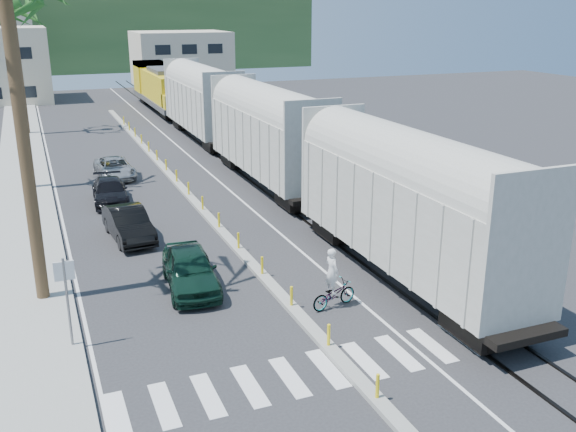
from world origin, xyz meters
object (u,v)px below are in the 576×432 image
at_px(car_lead, 190,269).
at_px(street_sign, 66,290).
at_px(cyclist, 333,289).
at_px(car_second, 128,224).

bearing_deg(car_lead, street_sign, -140.57).
relative_size(street_sign, cyclist, 1.36).
relative_size(car_second, cyclist, 2.05).
height_order(street_sign, car_lead, street_sign).
bearing_deg(car_second, car_lead, -83.43).
relative_size(street_sign, car_second, 0.66).
distance_m(street_sign, car_lead, 5.54).
height_order(street_sign, cyclist, street_sign).
xyz_separation_m(car_lead, car_second, (-1.30, 6.32, -0.04)).
height_order(street_sign, car_second, street_sign).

